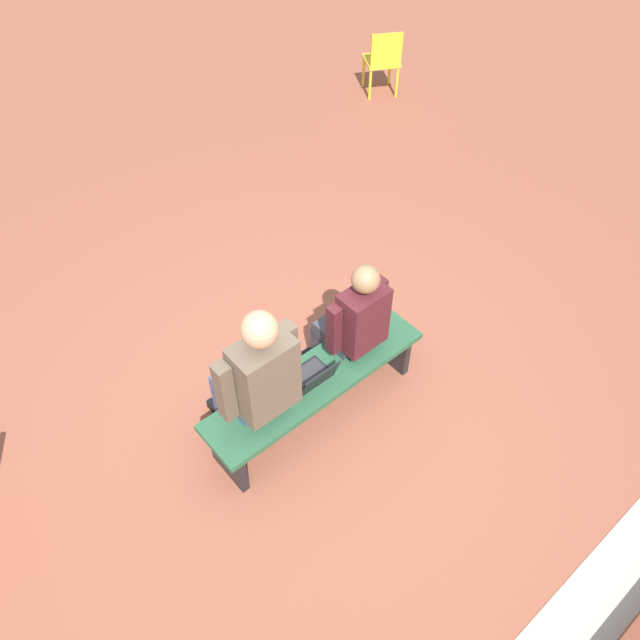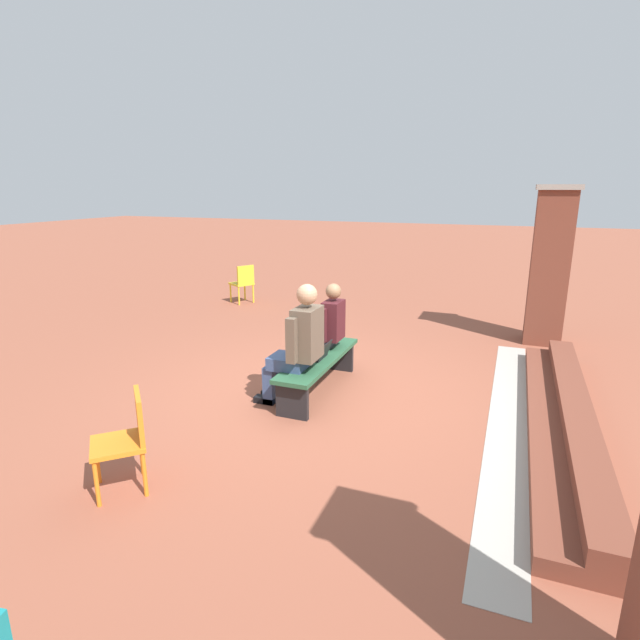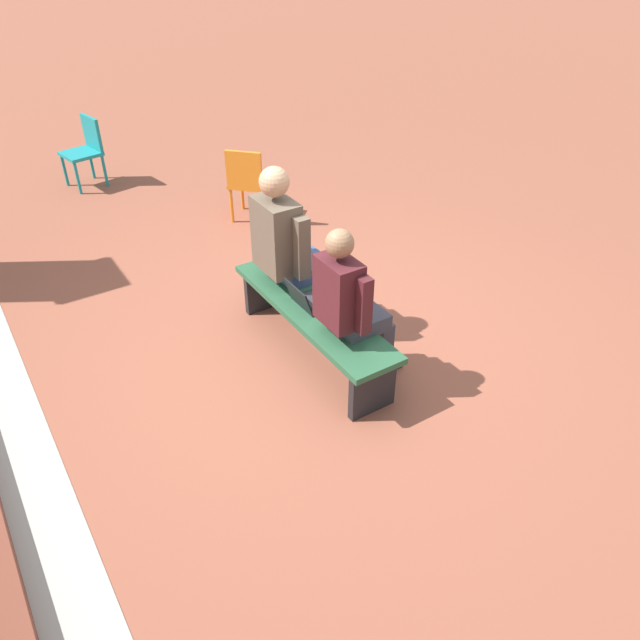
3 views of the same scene
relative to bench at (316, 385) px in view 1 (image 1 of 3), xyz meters
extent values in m
plane|color=brown|center=(0.07, -0.04, -0.35)|extent=(60.00, 60.00, 0.00)
cube|color=#285638|center=(0.00, 0.00, 0.07)|extent=(1.80, 0.44, 0.05)
cube|color=black|center=(-0.80, 0.00, -0.15)|extent=(0.06, 0.37, 0.40)
cube|color=black|center=(0.80, 0.00, -0.15)|extent=(0.06, 0.37, 0.40)
cube|color=#383842|center=(-0.41, -0.16, 0.15)|extent=(0.31, 0.36, 0.13)
cube|color=#383842|center=(-0.49, -0.34, -0.13)|extent=(0.10, 0.11, 0.45)
cube|color=black|center=(-0.49, -0.39, -0.32)|extent=(0.10, 0.22, 0.06)
cube|color=#383842|center=(-0.33, -0.34, -0.13)|extent=(0.10, 0.11, 0.45)
cube|color=black|center=(-0.33, -0.39, -0.32)|extent=(0.10, 0.22, 0.06)
cube|color=#47191E|center=(-0.41, 0.04, 0.46)|extent=(0.34, 0.22, 0.51)
cube|color=#195133|center=(-0.41, -0.07, 0.43)|extent=(0.05, 0.01, 0.30)
cube|color=#47191E|center=(-0.63, -0.03, 0.45)|extent=(0.08, 0.09, 0.43)
cube|color=#47191E|center=(-0.19, -0.03, 0.45)|extent=(0.08, 0.09, 0.43)
sphere|color=#8C6647|center=(-0.41, 0.04, 0.84)|extent=(0.20, 0.20, 0.20)
cube|color=#384C75|center=(0.46, -0.19, 0.16)|extent=(0.36, 0.42, 0.15)
cube|color=#384C75|center=(0.36, -0.40, -0.13)|extent=(0.12, 0.13, 0.45)
cube|color=black|center=(0.36, -0.47, -0.32)|extent=(0.12, 0.25, 0.07)
cube|color=#384C75|center=(0.55, -0.40, -0.13)|extent=(0.12, 0.13, 0.45)
cube|color=black|center=(0.55, -0.47, -0.32)|extent=(0.12, 0.25, 0.07)
cube|color=brown|center=(0.46, 0.04, 0.53)|extent=(0.40, 0.25, 0.59)
cube|color=brown|center=(0.20, -0.03, 0.51)|extent=(0.10, 0.11, 0.50)
cube|color=brown|center=(0.71, -0.03, 0.51)|extent=(0.10, 0.11, 0.50)
sphere|color=tan|center=(0.46, 0.04, 0.97)|extent=(0.23, 0.23, 0.23)
cube|color=black|center=(0.04, -0.04, 0.11)|extent=(0.32, 0.22, 0.02)
cube|color=#2D2D33|center=(0.04, -0.05, 0.12)|extent=(0.29, 0.15, 0.00)
cube|color=black|center=(0.04, 0.10, 0.21)|extent=(0.32, 0.07, 0.19)
cube|color=#33519E|center=(0.04, 0.09, 0.21)|extent=(0.28, 0.06, 0.17)
cube|color=gold|center=(-3.99, -3.39, 0.07)|extent=(0.57, 0.57, 0.04)
cube|color=gold|center=(-3.90, -3.22, 0.29)|extent=(0.37, 0.23, 0.40)
cylinder|color=gold|center=(-4.24, -3.46, -0.15)|extent=(0.04, 0.04, 0.40)
cylinder|color=gold|center=(-3.92, -3.63, -0.15)|extent=(0.04, 0.04, 0.40)
cylinder|color=gold|center=(-4.06, -3.14, -0.15)|extent=(0.04, 0.04, 0.40)
cylinder|color=gold|center=(-3.74, -3.32, -0.15)|extent=(0.04, 0.04, 0.40)
camera|label=1|loc=(1.78, 2.12, 3.69)|focal=35.00mm
camera|label=2|loc=(5.39, 2.12, 2.12)|focal=28.00mm
camera|label=3|loc=(-3.42, 2.12, 2.77)|focal=35.00mm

